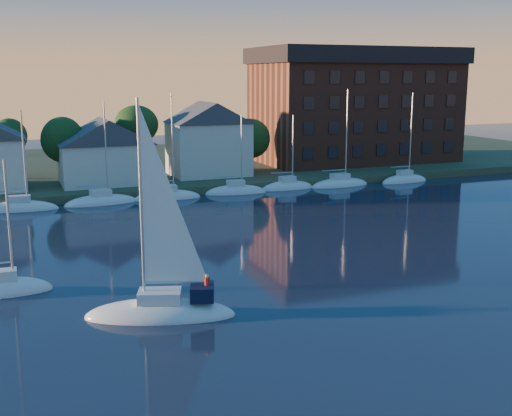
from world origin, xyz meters
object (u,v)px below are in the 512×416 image
hero_sailboat (162,307)px  clubhouse_centre (105,150)px  condo_block (355,104)px  clubhouse_east (208,138)px  drifting_sailboat_left (4,292)px

hero_sailboat → clubhouse_centre: bearing=-76.2°
clubhouse_centre → condo_block: 41.05m
hero_sailboat → clubhouse_east: bearing=-92.2°
clubhouse_centre → hero_sailboat: bearing=-94.7°
clubhouse_east → hero_sailboat: bearing=-110.8°
clubhouse_east → condo_block: 26.94m
clubhouse_centre → hero_sailboat: hero_sailboat is taller
hero_sailboat → drifting_sailboat_left: size_ratio=1.41×
clubhouse_centre → clubhouse_east: (14.00, 2.00, 0.87)m
clubhouse_centre → clubhouse_east: 14.17m
condo_block → hero_sailboat: size_ratio=2.19×
clubhouse_east → hero_sailboat: (-17.70, -46.65, -5.41)m
condo_block → hero_sailboat: 69.00m
condo_block → drifting_sailboat_left: (-52.52, -44.67, -9.69)m
hero_sailboat → condo_block: bearing=-111.2°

